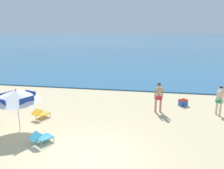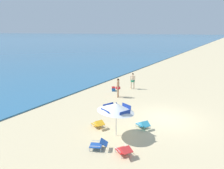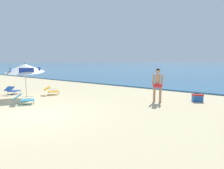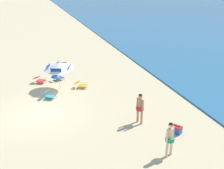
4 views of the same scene
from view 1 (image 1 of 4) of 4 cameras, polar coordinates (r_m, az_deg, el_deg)
The scene contains 8 objects.
ground_plane at distance 8.16m, azimuth -6.68°, elevation -19.37°, with size 800.00×800.00×0.00m, color #CCB78C.
ocean_water at distance 415.87m, azimuth 10.02°, elevation 13.10°, with size 800.00×800.00×0.10m, color #2D668E.
beach_umbrella_striped_main at distance 10.51m, azimuth -24.47°, elevation -2.61°, with size 2.98×2.98×2.05m.
lounge_chair_beside_umbrella at distance 11.96m, azimuth -18.68°, elevation -7.37°, with size 0.86×1.02×0.52m.
lounge_chair_facing_sea at distance 9.42m, azimuth -18.59°, elevation -13.32°, with size 0.92×1.03×0.53m.
person_standing_near_shore at distance 12.90m, azimuth 27.11°, elevation -3.43°, with size 0.41×0.46×1.66m.
person_standing_beside at distance 12.24m, azimuth 12.49°, elevation -2.91°, with size 0.48×0.42×1.72m.
cooler_box at distance 13.96m, azimuth 18.66°, elevation -4.63°, with size 0.61×0.57×0.43m.
Camera 1 is at (2.06, -6.51, 4.46)m, focal length 33.82 mm.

